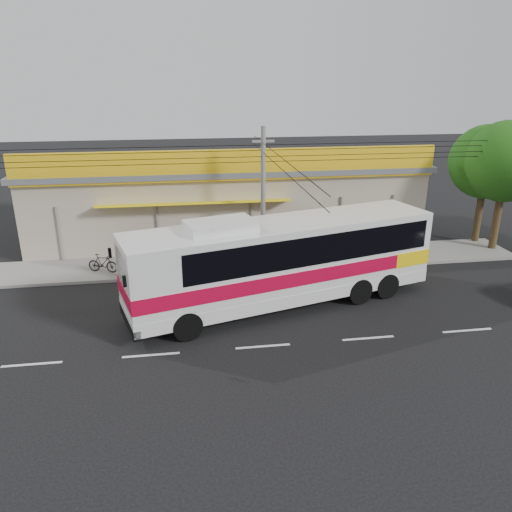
# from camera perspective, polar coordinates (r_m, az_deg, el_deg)

# --- Properties ---
(ground) EXTENTS (120.00, 120.00, 0.00)m
(ground) POSITION_cam_1_polar(r_m,az_deg,el_deg) (20.60, -0.34, -6.81)
(ground) COLOR black
(ground) RESTS_ON ground
(sidewalk) EXTENTS (30.00, 3.20, 0.15)m
(sidewalk) POSITION_cam_1_polar(r_m,az_deg,el_deg) (26.02, -2.24, -0.73)
(sidewalk) COLOR gray
(sidewalk) RESTS_ON ground
(lane_markings) EXTENTS (50.00, 0.12, 0.01)m
(lane_markings) POSITION_cam_1_polar(r_m,az_deg,el_deg) (18.43, 0.79, -10.30)
(lane_markings) COLOR silver
(lane_markings) RESTS_ON ground
(storefront_building) EXTENTS (22.60, 9.20, 5.70)m
(storefront_building) POSITION_cam_1_polar(r_m,az_deg,el_deg) (30.65, -3.48, 6.83)
(storefront_building) COLOR #A99B88
(storefront_building) RESTS_ON ground
(coach_bus) EXTENTS (13.43, 6.23, 4.06)m
(coach_bus) POSITION_cam_1_polar(r_m,az_deg,el_deg) (20.82, 3.64, -0.03)
(coach_bus) COLOR silver
(coach_bus) RESTS_ON ground
(motorbike_red) EXTENTS (1.89, 1.11, 0.94)m
(motorbike_red) POSITION_cam_1_polar(r_m,az_deg,el_deg) (26.47, -13.19, 0.36)
(motorbike_red) COLOR maroon
(motorbike_red) RESTS_ON sidewalk
(motorbike_dark) EXTENTS (1.59, 0.92, 0.92)m
(motorbike_dark) POSITION_cam_1_polar(r_m,az_deg,el_deg) (25.51, -17.12, -0.80)
(motorbike_dark) COLOR black
(motorbike_dark) RESTS_ON sidewalk
(utility_pole) EXTENTS (34.00, 14.00, 7.04)m
(utility_pole) POSITION_cam_1_polar(r_m,az_deg,el_deg) (24.15, 0.83, 11.74)
(utility_pole) COLOR slate
(utility_pole) RESTS_ON ground
(tree_near) EXTENTS (4.09, 4.09, 6.78)m
(tree_near) POSITION_cam_1_polar(r_m,az_deg,el_deg) (30.95, 25.12, 9.45)
(tree_near) COLOR #352615
(tree_near) RESTS_ON ground
(tree_far) EXTENTS (4.29, 4.29, 7.11)m
(tree_far) POSITION_cam_1_polar(r_m,az_deg,el_deg) (29.92, 26.96, 9.30)
(tree_far) COLOR #352615
(tree_far) RESTS_ON ground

